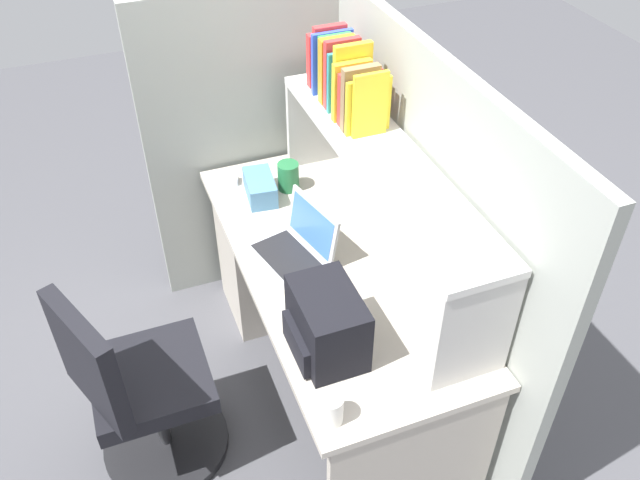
# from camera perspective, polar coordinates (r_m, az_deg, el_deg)

# --- Properties ---
(ground_plane) EXTENTS (8.00, 8.00, 0.00)m
(ground_plane) POSITION_cam_1_polar(r_m,az_deg,el_deg) (3.20, 0.85, -11.55)
(ground_plane) COLOR #4C4C51
(desk) EXTENTS (1.60, 0.70, 0.73)m
(desk) POSITION_cam_1_polar(r_m,az_deg,el_deg) (3.15, -1.68, -1.76)
(desk) COLOR beige
(desk) RESTS_ON ground_plane
(cubicle_partition_rear) EXTENTS (1.84, 0.05, 1.55)m
(cubicle_partition_rear) POSITION_cam_1_polar(r_m,az_deg,el_deg) (2.77, 8.34, 0.86)
(cubicle_partition_rear) COLOR #939991
(cubicle_partition_rear) RESTS_ON ground_plane
(cubicle_partition_left) EXTENTS (0.05, 1.06, 1.55)m
(cubicle_partition_left) POSITION_cam_1_polar(r_m,az_deg,el_deg) (3.27, -5.38, 7.94)
(cubicle_partition_left) COLOR #939991
(cubicle_partition_left) RESTS_ON ground_plane
(overhead_hutch) EXTENTS (1.44, 0.28, 0.45)m
(overhead_hutch) POSITION_cam_1_polar(r_m,az_deg,el_deg) (2.51, 5.35, 5.37)
(overhead_hutch) COLOR beige
(overhead_hutch) RESTS_ON desk
(reference_books_on_shelf) EXTENTS (0.48, 0.18, 0.29)m
(reference_books_on_shelf) POSITION_cam_1_polar(r_m,az_deg,el_deg) (2.70, 2.10, 13.66)
(reference_books_on_shelf) COLOR red
(reference_books_on_shelf) RESTS_ON overhead_hutch
(laptop) EXTENTS (0.36, 0.32, 0.22)m
(laptop) POSITION_cam_1_polar(r_m,az_deg,el_deg) (2.66, -1.95, -0.45)
(laptop) COLOR #B7BABF
(laptop) RESTS_ON desk
(backpack) EXTENTS (0.30, 0.23, 0.25)m
(backpack) POSITION_cam_1_polar(r_m,az_deg,el_deg) (2.25, 0.49, -7.22)
(backpack) COLOR black
(backpack) RESTS_ON desk
(computer_mouse) EXTENTS (0.09, 0.12, 0.03)m
(computer_mouse) POSITION_cam_1_polar(r_m,az_deg,el_deg) (3.11, -7.98, 5.10)
(computer_mouse) COLOR silver
(computer_mouse) RESTS_ON desk
(paper_cup) EXTENTS (0.08, 0.08, 0.11)m
(paper_cup) POSITION_cam_1_polar(r_m,az_deg,el_deg) (2.12, 0.96, -14.25)
(paper_cup) COLOR white
(paper_cup) RESTS_ON desk
(tissue_box) EXTENTS (0.23, 0.14, 0.10)m
(tissue_box) POSITION_cam_1_polar(r_m,az_deg,el_deg) (2.98, -5.13, 4.49)
(tissue_box) COLOR teal
(tissue_box) RESTS_ON desk
(snack_canister) EXTENTS (0.10, 0.10, 0.13)m
(snack_canister) POSITION_cam_1_polar(r_m,az_deg,el_deg) (3.02, -2.80, 5.43)
(snack_canister) COLOR #26723F
(snack_canister) RESTS_ON desk
(office_chair) EXTENTS (0.53, 0.55, 0.93)m
(office_chair) POSITION_cam_1_polar(r_m,az_deg,el_deg) (2.73, -15.07, -12.71)
(office_chair) COLOR black
(office_chair) RESTS_ON ground_plane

